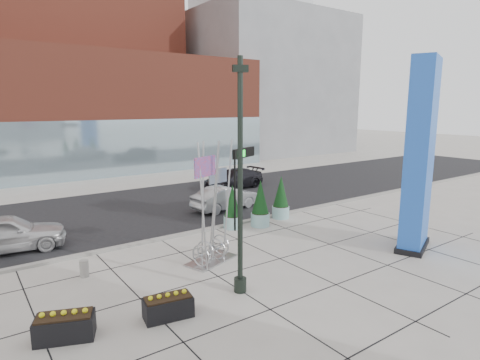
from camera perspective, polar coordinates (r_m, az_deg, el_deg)
ground at (r=17.00m, az=0.82°, el=-10.83°), size 160.00×160.00×0.00m
street_asphalt at (r=25.37m, az=-12.71°, el=-3.85°), size 80.00×12.00×0.02m
curb_edge at (r=20.15m, az=-5.99°, el=-7.25°), size 80.00×0.30×0.12m
tower_podium at (r=41.09m, az=-21.13°, el=8.84°), size 34.00×10.00×11.00m
tower_glass_front at (r=36.65m, az=-18.91°, el=4.16°), size 34.00×0.60×5.00m
building_grey_parking at (r=57.12m, az=2.89°, el=13.30°), size 20.00×18.00×18.00m
blue_pylon at (r=18.69m, az=24.15°, el=2.73°), size 2.69×1.95×8.18m
lamp_post at (r=13.01m, az=0.03°, el=-2.99°), size 0.52×0.42×7.69m
public_art_sculpture at (r=16.17m, az=-4.10°, el=-7.19°), size 2.37×1.68×4.87m
concrete_bollard at (r=16.09m, az=-21.27°, el=-11.64°), size 0.32×0.32×0.63m
overhead_street_sign at (r=19.97m, az=0.90°, el=2.81°), size 1.83×0.94×4.09m
round_planter_east at (r=22.41m, az=5.84°, el=-2.60°), size 0.95×0.95×2.39m
round_planter_mid at (r=20.84m, az=2.91°, el=-3.47°), size 0.98×0.98×2.45m
round_planter_west at (r=20.46m, az=-1.09°, el=-3.97°), size 0.91×0.91×2.26m
box_planter_north at (r=12.36m, az=-23.65°, el=-18.44°), size 1.68×1.26×0.83m
box_planter_south at (r=12.60m, az=-10.20°, el=-17.21°), size 1.52×0.94×0.78m
car_white_west at (r=19.95m, az=-30.44°, el=-6.60°), size 5.02×2.68×1.63m
car_silver_mid at (r=24.21m, az=-2.05°, el=-2.57°), size 4.47×2.00×1.42m
car_dark_east at (r=30.32m, az=-0.98°, el=0.13°), size 5.22×2.56×1.46m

